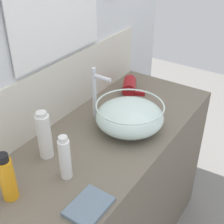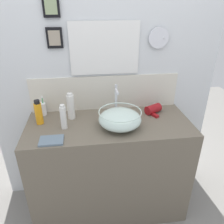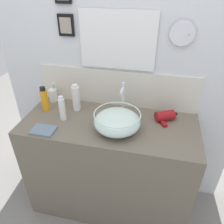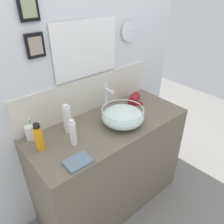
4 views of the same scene
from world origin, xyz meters
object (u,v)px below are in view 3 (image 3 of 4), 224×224
Objects in this scene: faucet at (123,98)px; hair_drier at (166,116)px; glass_bowl_sink at (117,121)px; spray_bottle at (62,109)px; lotion_bottle at (44,99)px; hand_towel at (43,130)px; soap_dispenser at (76,98)px; toothbrush_cup at (53,95)px.

hair_drier is at bearing 0.33° from faucet.
faucet reaches higher than glass_bowl_sink.
spray_bottle is (-0.43, 0.04, 0.02)m from glass_bowl_sink.
lotion_bottle is at bearing -176.25° from hair_drier.
soap_dispenser is at bearing 68.50° from hand_towel.
soap_dispenser is (0.05, 0.16, 0.01)m from spray_bottle.
soap_dispenser reaches higher than lotion_bottle.
faucet is 0.63m from hand_towel.
faucet is at bearing -8.10° from toothbrush_cup.
glass_bowl_sink is 0.53m from hand_towel.
faucet reaches higher than hair_drier.
lotion_bottle is 0.31m from hand_towel.
toothbrush_cup is 0.85× the size of lotion_bottle.
faucet is 1.22× the size of soap_dispenser.
hand_towel is at bearing -146.49° from faucet.
hand_towel is (-0.13, -0.33, -0.10)m from soap_dispenser.
faucet is 1.40× the size of hair_drier.
toothbrush_cup is at bearing 128.56° from spray_bottle.
soap_dispenser reaches higher than hair_drier.
soap_dispenser is (-0.38, -0.01, -0.05)m from faucet.
faucet is 0.47m from spray_bottle.
faucet is 0.38m from soap_dispenser.
hand_towel is (-0.86, -0.34, -0.03)m from hair_drier.
lotion_bottle reaches higher than hair_drier.
hair_drier is (0.34, 0.20, -0.03)m from glass_bowl_sink.
spray_bottle is at bearing 175.09° from glass_bowl_sink.
hair_drier is (0.34, 0.00, -0.12)m from faucet.
glass_bowl_sink is 1.71× the size of hair_drier.
lotion_bottle is at bearing -89.06° from toothbrush_cup.
soap_dispenser is at bearing 12.75° from lotion_bottle.
lotion_bottle is (-0.98, -0.06, 0.06)m from hair_drier.
glass_bowl_sink is at bearing -90.00° from faucet.
hand_towel is at bearing -158.27° from hair_drier.
hair_drier is 0.87× the size of soap_dispenser.
toothbrush_cup is 0.28m from soap_dispenser.
spray_bottle is at bearing -159.21° from faucet.
glass_bowl_sink is 0.43m from soap_dispenser.
faucet is at bearing 33.51° from hand_towel.
hand_towel is (0.12, -0.43, -0.05)m from toothbrush_cup.
faucet is at bearing 0.76° from soap_dispenser.
lotion_bottle reaches higher than spray_bottle.
spray_bottle is 0.21m from hand_towel.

